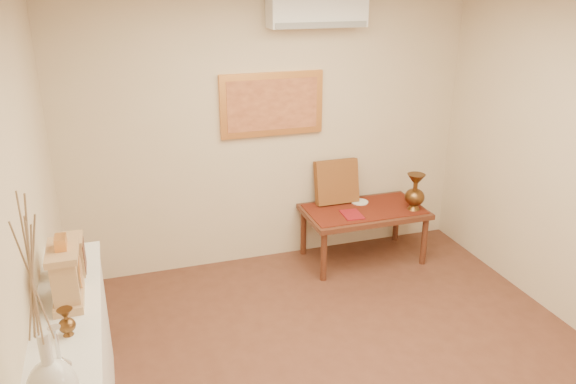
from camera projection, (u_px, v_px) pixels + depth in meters
name	position (u px, v px, depth m)	size (l,w,h in m)	color
wall_back	(272.00, 129.00, 5.41)	(4.00, 0.02, 2.70)	beige
wall_left	(18.00, 269.00, 2.84)	(0.02, 4.50, 2.70)	beige
white_vase	(38.00, 309.00, 2.17)	(0.21, 0.21, 1.10)	silver
candlestick	(57.00, 347.00, 2.67)	(0.10, 0.10, 0.22)	silver
brass_urn_small	(66.00, 318.00, 2.90)	(0.09, 0.09, 0.20)	brown
table_cloth	(364.00, 209.00, 5.61)	(1.14, 0.59, 0.01)	#5F1C0F
brass_urn_tall	(415.00, 188.00, 5.52)	(0.20, 0.20, 0.45)	brown
plate	(360.00, 202.00, 5.76)	(0.18, 0.18, 0.01)	silver
menu	(352.00, 215.00, 5.46)	(0.18, 0.25, 0.01)	maroon
cushion	(336.00, 182.00, 5.70)	(0.45, 0.10, 0.45)	#5D1C12
mantel_clock	(66.00, 274.00, 3.18)	(0.17, 0.36, 0.41)	tan
wooden_chest	(71.00, 255.00, 3.51)	(0.16, 0.21, 0.24)	tan
low_table	(364.00, 215.00, 5.64)	(1.20, 0.70, 0.55)	#552819
painting	(272.00, 104.00, 5.30)	(1.00, 0.06, 0.60)	#DE9047
ac_unit	(317.00, 10.00, 5.01)	(0.90, 0.25, 0.30)	white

